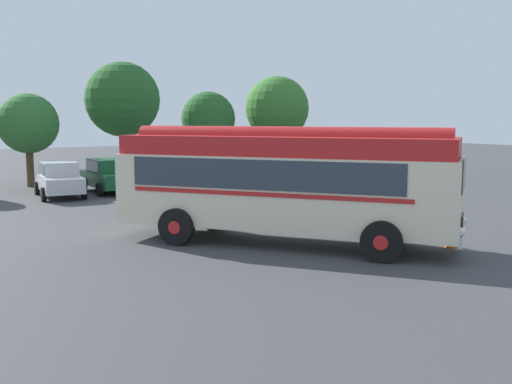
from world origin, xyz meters
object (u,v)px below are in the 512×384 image
(car_mid_left, at_px, (108,175))
(car_mid_right, at_px, (159,173))
(vintage_bus, at_px, (284,181))
(traffic_cone, at_px, (451,238))
(car_near_left, at_px, (59,179))
(box_van, at_px, (226,161))

(car_mid_left, bearing_deg, car_mid_right, -0.64)
(vintage_bus, height_order, car_mid_left, vintage_bus)
(vintage_bus, height_order, traffic_cone, vintage_bus)
(vintage_bus, relative_size, car_near_left, 2.19)
(car_near_left, xyz_separation_m, car_mid_left, (2.53, 0.42, 0.00))
(car_near_left, bearing_deg, traffic_cone, -69.64)
(vintage_bus, xyz_separation_m, car_near_left, (-2.69, 14.34, -1.05))
(car_near_left, bearing_deg, vintage_bus, -79.38)
(box_van, distance_m, traffic_cone, 16.86)
(car_mid_left, distance_m, car_mid_right, 2.75)
(car_near_left, relative_size, car_mid_right, 1.02)
(car_mid_left, bearing_deg, box_van, -10.67)
(vintage_bus, distance_m, traffic_cone, 5.13)
(box_van, relative_size, traffic_cone, 10.59)
(vintage_bus, distance_m, car_mid_left, 14.80)
(car_mid_right, bearing_deg, car_near_left, -175.79)
(vintage_bus, distance_m, car_mid_right, 14.99)
(vintage_bus, xyz_separation_m, box_van, (6.02, 13.59, -0.53))
(car_near_left, relative_size, box_van, 0.75)
(box_van, bearing_deg, car_mid_right, 161.69)
(car_mid_left, relative_size, traffic_cone, 7.70)
(car_mid_right, height_order, traffic_cone, car_mid_right)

